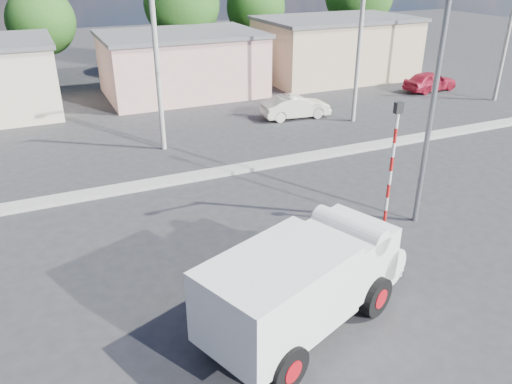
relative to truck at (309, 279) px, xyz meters
name	(u,v)px	position (x,y,z in m)	size (l,w,h in m)	color
ground_plane	(329,265)	(1.95, 2.01, -1.37)	(120.00, 120.00, 0.00)	#28292B
median	(232,170)	(1.95, 10.01, -1.29)	(40.00, 0.80, 0.16)	#99968E
truck	(309,279)	(0.00, 0.00, 0.00)	(6.34, 4.17, 2.47)	black
bicycle	(304,274)	(0.64, 1.31, -0.89)	(0.64, 1.82, 0.96)	black
cyclist	(304,266)	(0.64, 1.31, -0.63)	(0.54, 0.36, 1.49)	silver
car_cream	(296,107)	(8.25, 15.92, -0.71)	(1.38, 3.97, 1.31)	beige
car_red	(430,81)	(19.76, 17.69, -0.69)	(1.60, 3.97, 1.35)	#AC1B32
traffic_pole	(393,154)	(5.15, 3.51, 1.23)	(0.28, 0.18, 4.36)	red
streetlight	(432,83)	(6.09, 3.21, 3.59)	(2.34, 0.22, 9.00)	slate
building_row	(168,63)	(3.05, 24.01, 0.77)	(37.80, 7.30, 4.44)	beige
tree_row	(177,7)	(5.71, 30.46, 3.63)	(43.62, 7.43, 8.42)	#38281E
utility_poles	(262,56)	(5.20, 14.01, 2.70)	(35.40, 0.24, 8.00)	#99968E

